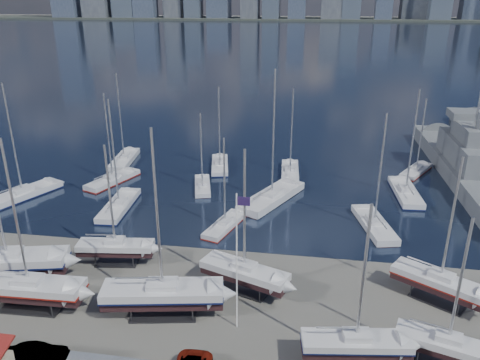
# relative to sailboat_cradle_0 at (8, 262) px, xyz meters

# --- Properties ---
(ground) EXTENTS (1400.00, 1400.00, 0.00)m
(ground) POSITION_rel_sailboat_cradle_0_xyz_m (19.70, -0.74, -2.18)
(ground) COLOR #605E59
(ground) RESTS_ON ground
(water) EXTENTS (1400.00, 600.00, 0.40)m
(water) POSITION_rel_sailboat_cradle_0_xyz_m (19.70, 309.26, -2.33)
(water) COLOR #182238
(water) RESTS_ON ground
(far_shore) EXTENTS (1400.00, 80.00, 2.20)m
(far_shore) POSITION_rel_sailboat_cradle_0_xyz_m (19.70, 569.26, -1.08)
(far_shore) COLOR #2D332D
(far_shore) RESTS_ON ground
(sailboat_cradle_0) EXTENTS (11.75, 5.69, 18.13)m
(sailboat_cradle_0) POSITION_rel_sailboat_cradle_0_xyz_m (0.00, 0.00, 0.00)
(sailboat_cradle_0) COLOR #2D2D33
(sailboat_cradle_0) RESTS_ON ground
(sailboat_cradle_1) EXTENTS (10.02, 3.10, 16.06)m
(sailboat_cradle_1) POSITION_rel_sailboat_cradle_0_xyz_m (4.47, -3.63, -0.11)
(sailboat_cradle_1) COLOR #2D2D33
(sailboat_cradle_1) RESTS_ON ground
(sailboat_cradle_2) EXTENTS (8.12, 3.17, 13.14)m
(sailboat_cradle_2) POSITION_rel_sailboat_cradle_0_xyz_m (9.03, 4.83, -0.25)
(sailboat_cradle_2) COLOR #2D2D33
(sailboat_cradle_2) RESTS_ON ground
(sailboat_cradle_3) EXTENTS (11.03, 4.82, 17.16)m
(sailboat_cradle_3) POSITION_rel_sailboat_cradle_0_xyz_m (16.56, -2.69, -0.05)
(sailboat_cradle_3) COLOR #2D2D33
(sailboat_cradle_3) RESTS_ON ground
(sailboat_cradle_4) EXTENTS (8.97, 5.35, 14.30)m
(sailboat_cradle_4) POSITION_rel_sailboat_cradle_0_xyz_m (23.11, 2.00, -0.19)
(sailboat_cradle_4) COLOR #2D2D33
(sailboat_cradle_4) RESTS_ON ground
(sailboat_cradle_5) EXTENTS (8.50, 3.40, 13.56)m
(sailboat_cradle_5) POSITION_rel_sailboat_cradle_0_xyz_m (32.88, -6.34, -0.24)
(sailboat_cradle_5) COLOR #2D2D33
(sailboat_cradle_5) RESTS_ON ground
(sailboat_cradle_6) EXTENTS (8.63, 6.72, 14.19)m
(sailboat_cradle_6) POSITION_rel_sailboat_cradle_0_xyz_m (41.09, 3.07, -0.20)
(sailboat_cradle_6) COLOR #2D2D33
(sailboat_cradle_6) RESTS_ON ground
(sailboat_cradle_7) EXTENTS (7.85, 4.31, 12.62)m
(sailboat_cradle_7) POSITION_rel_sailboat_cradle_0_xyz_m (39.70, -5.40, -0.28)
(sailboat_cradle_7) COLOR #2D2D33
(sailboat_cradle_7) RESTS_ON ground
(sailboat_moored_0) EXTENTS (7.51, 11.59, 16.87)m
(sailboat_moored_0) POSITION_rel_sailboat_cradle_0_xyz_m (-10.96, 19.28, -1.87)
(sailboat_moored_0) COLOR black
(sailboat_moored_0) RESTS_ON water
(sailboat_moored_1) EXTENTS (5.94, 9.86, 14.27)m
(sailboat_moored_1) POSITION_rel_sailboat_cradle_0_xyz_m (-0.77, 26.71, -1.87)
(sailboat_moored_1) COLOR black
(sailboat_moored_1) RESTS_ON water
(sailboat_moored_2) EXTENTS (4.11, 10.69, 15.73)m
(sailboat_moored_2) POSITION_rel_sailboat_cradle_0_xyz_m (-2.60, 35.92, -1.86)
(sailboat_moored_2) COLOR black
(sailboat_moored_2) RESTS_ON water
(sailboat_moored_3) EXTENTS (3.48, 10.50, 15.48)m
(sailboat_moored_3) POSITION_rel_sailboat_cradle_0_xyz_m (3.92, 17.81, -1.87)
(sailboat_moored_3) COLOR black
(sailboat_moored_3) RESTS_ON water
(sailboat_moored_4) EXTENTS (4.04, 8.13, 11.83)m
(sailboat_moored_4) POSITION_rel_sailboat_cradle_0_xyz_m (13.27, 26.58, -1.85)
(sailboat_moored_4) COLOR black
(sailboat_moored_4) RESTS_ON water
(sailboat_moored_5) EXTENTS (4.36, 9.71, 14.02)m
(sailboat_moored_5) POSITION_rel_sailboat_cradle_0_xyz_m (14.07, 35.74, -1.87)
(sailboat_moored_5) COLOR black
(sailboat_moored_5) RESTS_ON water
(sailboat_moored_6) EXTENTS (4.49, 8.33, 11.99)m
(sailboat_moored_6) POSITION_rel_sailboat_cradle_0_xyz_m (18.87, 14.58, -1.87)
(sailboat_moored_6) COLOR black
(sailboat_moored_6) RESTS_ON water
(sailboat_moored_7) EXTENTS (8.66, 12.80, 18.92)m
(sailboat_moored_7) POSITION_rel_sailboat_cradle_0_xyz_m (23.81, 23.50, -1.85)
(sailboat_moored_7) COLOR black
(sailboat_moored_7) RESTS_ON water
(sailboat_moored_8) EXTENTS (3.24, 9.75, 14.37)m
(sailboat_moored_8) POSITION_rel_sailboat_cradle_0_xyz_m (25.72, 34.38, -1.87)
(sailboat_moored_8) COLOR black
(sailboat_moored_8) RESTS_ON water
(sailboat_moored_9) EXTENTS (4.95, 10.31, 15.01)m
(sailboat_moored_9) POSITION_rel_sailboat_cradle_0_xyz_m (36.92, 17.38, -1.86)
(sailboat_moored_9) COLOR black
(sailboat_moored_9) RESTS_ON water
(sailboat_moored_10) EXTENTS (3.55, 10.76, 15.86)m
(sailboat_moored_10) POSITION_rel_sailboat_cradle_0_xyz_m (42.42, 28.32, -1.87)
(sailboat_moored_10) COLOR black
(sailboat_moored_10) RESTS_ON water
(sailboat_moored_11) EXTENTS (6.33, 8.46, 12.61)m
(sailboat_moored_11) POSITION_rel_sailboat_cradle_0_xyz_m (45.70, 38.12, -1.87)
(sailboat_moored_11) COLOR black
(sailboat_moored_11) RESTS_ON water
(naval_ship_east) EXTENTS (7.78, 45.21, 18.06)m
(naval_ship_east) POSITION_rel_sailboat_cradle_0_xyz_m (52.99, 37.32, -0.52)
(naval_ship_east) COLOR #595E62
(naval_ship_east) RESTS_ON water
(car_b) EXTENTS (4.87, 2.53, 1.53)m
(car_b) POSITION_rel_sailboat_cradle_0_xyz_m (8.72, -10.02, -1.42)
(car_b) COLOR gray
(car_b) RESTS_ON ground
(flagpole) EXTENTS (1.10, 0.12, 12.47)m
(flagpole) POSITION_rel_sailboat_cradle_0_xyz_m (23.36, -3.41, 5.03)
(flagpole) COLOR white
(flagpole) RESTS_ON ground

